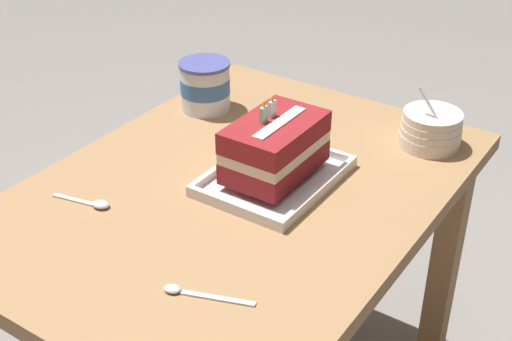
% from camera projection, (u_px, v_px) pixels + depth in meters
% --- Properties ---
extents(dining_table, '(1.03, 0.75, 0.69)m').
position_uv_depth(dining_table, '(238.00, 229.00, 1.47)').
color(dining_table, '#9E754C').
rests_on(dining_table, ground_plane).
extents(foil_tray, '(0.29, 0.22, 0.02)m').
position_uv_depth(foil_tray, '(274.00, 178.00, 1.43)').
color(foil_tray, silver).
rests_on(foil_tray, dining_table).
extents(birthday_cake, '(0.21, 0.13, 0.16)m').
position_uv_depth(birthday_cake, '(275.00, 147.00, 1.39)').
color(birthday_cake, maroon).
rests_on(birthday_cake, foil_tray).
extents(bowl_stack, '(0.13, 0.13, 0.14)m').
position_uv_depth(bowl_stack, '(431.00, 129.00, 1.54)').
color(bowl_stack, silver).
rests_on(bowl_stack, dining_table).
extents(ice_cream_tub, '(0.12, 0.12, 0.12)m').
position_uv_depth(ice_cream_tub, '(205.00, 86.00, 1.69)').
color(ice_cream_tub, white).
rests_on(ice_cream_tub, dining_table).
extents(serving_spoon_near_tray, '(0.07, 0.15, 0.01)m').
position_uv_depth(serving_spoon_near_tray, '(188.00, 292.00, 1.14)').
color(serving_spoon_near_tray, silver).
rests_on(serving_spoon_near_tray, dining_table).
extents(serving_spoon_by_bowls, '(0.04, 0.13, 0.01)m').
position_uv_depth(serving_spoon_by_bowls, '(96.00, 204.00, 1.35)').
color(serving_spoon_by_bowls, silver).
rests_on(serving_spoon_by_bowls, dining_table).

